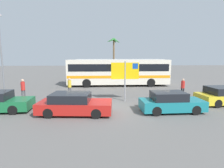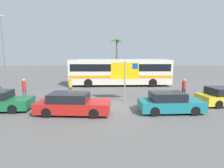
% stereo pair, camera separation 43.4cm
% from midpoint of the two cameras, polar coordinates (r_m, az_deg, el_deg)
% --- Properties ---
extents(ground, '(120.00, 120.00, 0.00)m').
position_cam_midpoint_polar(ground, '(12.60, -0.59, -7.87)').
color(ground, '#605E5B').
extents(bus_front_coach, '(12.16, 2.70, 3.17)m').
position_cam_midpoint_polar(bus_front_coach, '(22.42, 3.05, 4.04)').
color(bus_front_coach, silver).
rests_on(bus_front_coach, ground).
extents(bus_rear_coach, '(12.16, 2.70, 3.17)m').
position_cam_midpoint_polar(bus_rear_coach, '(26.35, 3.52, 4.72)').
color(bus_rear_coach, white).
rests_on(bus_rear_coach, ground).
extents(ferry_sign, '(2.20, 0.11, 3.20)m').
position_cam_midpoint_polar(ferry_sign, '(14.42, 5.08, 3.61)').
color(ferry_sign, gray).
rests_on(ferry_sign, ground).
extents(car_teal, '(4.05, 1.78, 1.32)m').
position_cam_midpoint_polar(car_teal, '(12.39, 18.53, -5.58)').
color(car_teal, '#19757F').
rests_on(car_teal, ground).
extents(car_red, '(4.66, 2.25, 1.32)m').
position_cam_midpoint_polar(car_red, '(11.73, -11.17, -6.07)').
color(car_red, red).
rests_on(car_red, ground).
extents(pedestrian_crossing_lot, '(0.32, 0.32, 1.63)m').
position_cam_midpoint_polar(pedestrian_crossing_lot, '(17.30, 22.20, -0.74)').
color(pedestrian_crossing_lot, '#2D2D33').
rests_on(pedestrian_crossing_lot, ground).
extents(pedestrian_near_sign, '(0.32, 0.32, 1.76)m').
position_cam_midpoint_polar(pedestrian_near_sign, '(16.59, -25.07, -0.98)').
color(pedestrian_near_sign, '#4C4C51').
rests_on(pedestrian_near_sign, ground).
extents(pedestrian_by_bus, '(0.32, 0.32, 1.66)m').
position_cam_midpoint_polar(pedestrian_by_bus, '(16.96, -12.19, -0.39)').
color(pedestrian_by_bus, '#4C4C51').
rests_on(pedestrian_by_bus, ground).
extents(lamp_post_left_side, '(0.56, 0.20, 7.28)m').
position_cam_midpoint_polar(lamp_post_left_side, '(19.87, -30.17, 8.60)').
color(lamp_post_left_side, slate).
rests_on(lamp_post_left_side, ground).
extents(palm_tree_seaside, '(2.73, 2.66, 6.89)m').
position_cam_midpoint_polar(palm_tree_seaside, '(33.94, 1.82, 11.85)').
color(palm_tree_seaside, brown).
rests_on(palm_tree_seaside, ground).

